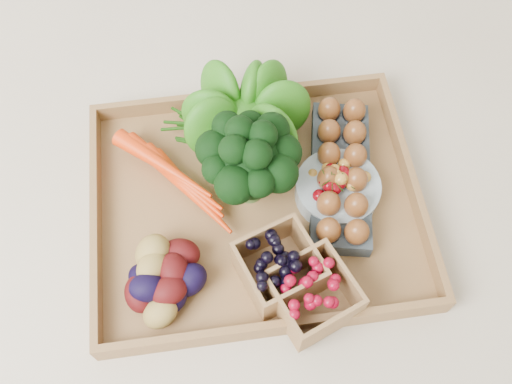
{
  "coord_description": "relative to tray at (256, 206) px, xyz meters",
  "views": [
    {
      "loc": [
        -0.06,
        -0.44,
        0.89
      ],
      "look_at": [
        0.0,
        0.0,
        0.06
      ],
      "focal_mm": 40.0,
      "sensor_mm": 36.0,
      "label": 1
    }
  ],
  "objects": [
    {
      "name": "tray",
      "position": [
        0.0,
        0.0,
        0.0
      ],
      "size": [
        0.55,
        0.45,
        0.01
      ],
      "primitive_type": "cube",
      "color": "olive",
      "rests_on": "ground"
    },
    {
      "name": "punnet_blackberry",
      "position": [
        0.02,
        -0.13,
        0.05
      ],
      "size": [
        0.15,
        0.15,
        0.08
      ],
      "primitive_type": "cube",
      "rotation": [
        0.0,
        0.0,
        0.34
      ],
      "color": "black",
      "rests_on": "tray"
    },
    {
      "name": "carrots",
      "position": [
        -0.13,
        0.06,
        0.03
      ],
      "size": [
        0.21,
        0.15,
        0.05
      ],
      "primitive_type": null,
      "color": "#F0380A",
      "rests_on": "tray"
    },
    {
      "name": "punnet_raspberry",
      "position": [
        0.06,
        -0.18,
        0.05
      ],
      "size": [
        0.15,
        0.15,
        0.08
      ],
      "primitive_type": "cube",
      "rotation": [
        0.0,
        0.0,
        0.38
      ],
      "color": "maroon",
      "rests_on": "tray"
    },
    {
      "name": "egg_carton",
      "position": [
        0.15,
        0.03,
        0.02
      ],
      "size": [
        0.15,
        0.3,
        0.03
      ],
      "primitive_type": "cube",
      "rotation": [
        0.0,
        0.0,
        -0.2
      ],
      "color": "#3C464C",
      "rests_on": "tray"
    },
    {
      "name": "potatoes",
      "position": [
        -0.16,
        -0.13,
        0.05
      ],
      "size": [
        0.15,
        0.15,
        0.09
      ],
      "primitive_type": null,
      "color": "#38090A",
      "rests_on": "tray"
    },
    {
      "name": "broccoli",
      "position": [
        -0.01,
        0.03,
        0.07
      ],
      "size": [
        0.16,
        0.16,
        0.13
      ],
      "primitive_type": null,
      "color": "black",
      "rests_on": "tray"
    },
    {
      "name": "lettuce",
      "position": [
        -0.0,
        0.14,
        0.09
      ],
      "size": [
        0.16,
        0.16,
        0.16
      ],
      "primitive_type": "sphere",
      "color": "#275A0E",
      "rests_on": "tray"
    },
    {
      "name": "ground",
      "position": [
        0.0,
        0.0,
        -0.01
      ],
      "size": [
        4.0,
        4.0,
        0.0
      ],
      "primitive_type": "plane",
      "color": "beige",
      "rests_on": "ground"
    },
    {
      "name": "cherry_bowl",
      "position": [
        0.14,
        -0.0,
        0.03
      ],
      "size": [
        0.14,
        0.14,
        0.04
      ],
      "primitive_type": "cylinder",
      "color": "#8C9EA5",
      "rests_on": "tray"
    }
  ]
}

